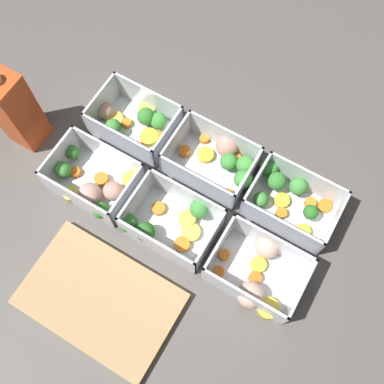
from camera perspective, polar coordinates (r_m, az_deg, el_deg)
The scene contains 9 objects.
ground_plane at distance 0.91m, azimuth 0.00°, elevation -0.62°, with size 4.00×4.00×0.00m, color #56514C.
container_near_left at distance 0.90m, azimuth 12.11°, elevation -0.68°, with size 0.18×0.13×0.08m.
container_near_center at distance 0.91m, azimuth 3.70°, elevation 3.98°, with size 0.18×0.14×0.08m.
container_near_right at distance 0.96m, azimuth -7.35°, elevation 8.89°, with size 0.18×0.13×0.08m.
container_far_left at distance 0.85m, azimuth 8.28°, elevation -10.13°, with size 0.17×0.16×0.08m.
container_far_center at distance 0.86m, azimuth -2.96°, elevation -3.91°, with size 0.18×0.13×0.08m.
container_far_right at distance 0.91m, azimuth -12.42°, elevation 1.16°, with size 0.17×0.13×0.08m.
juice_carton at distance 0.95m, azimuth -21.53°, elevation 9.67°, with size 0.07×0.07×0.20m.
cutting_board at distance 0.86m, azimuth -11.57°, elevation -13.17°, with size 0.28×0.18×0.02m.
Camera 1 is at (-0.16, 0.28, 0.85)m, focal length 42.00 mm.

